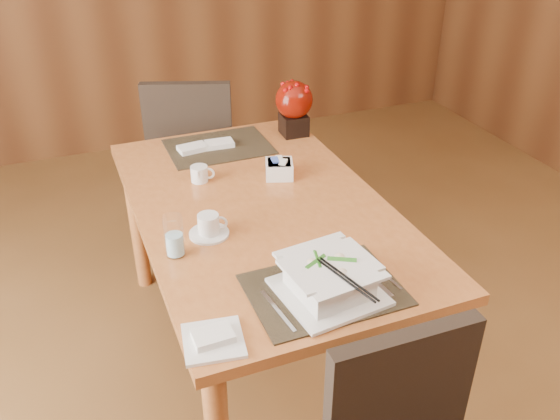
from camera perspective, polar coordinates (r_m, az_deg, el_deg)
name	(u,v)px	position (r m, az deg, el deg)	size (l,w,h in m)	color
dining_table	(261,227)	(2.26, -1.80, -1.60)	(0.90, 1.50, 0.75)	#BA6A33
placemat_near	(324,290)	(1.79, 4.27, -7.65)	(0.45, 0.33, 0.01)	black
placemat_far	(219,147)	(2.68, -5.91, 6.08)	(0.45, 0.33, 0.01)	black
soup_setting	(329,280)	(1.74, 4.76, -6.69)	(0.31, 0.31, 0.11)	white
coffee_cup	(209,226)	(2.03, -6.88, -1.58)	(0.14, 0.14, 0.08)	white
water_glass	(174,236)	(1.93, -10.16, -2.49)	(0.06, 0.06, 0.15)	white
creamer_jug	(199,174)	(2.39, -7.77, 3.47)	(0.09, 0.09, 0.06)	white
sugar_caddy	(279,169)	(2.40, -0.08, 3.96)	(0.11, 0.11, 0.07)	white
berry_decor	(294,105)	(2.75, 1.36, 10.09)	(0.17, 0.17, 0.25)	black
napkins_far	(208,146)	(2.66, -6.95, 6.18)	(0.25, 0.09, 0.02)	white
bread_plate	(213,341)	(1.63, -6.44, -12.38)	(0.16, 0.16, 0.01)	white
far_chair	(193,153)	(3.13, -8.34, 5.42)	(0.57, 0.57, 0.96)	black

